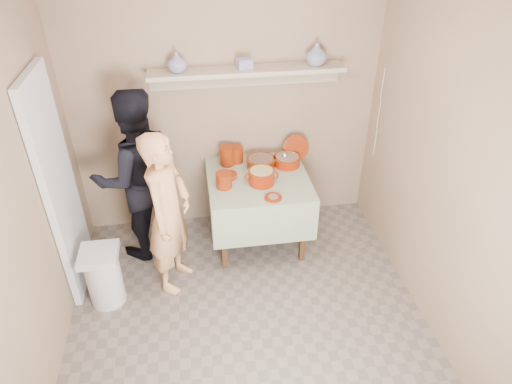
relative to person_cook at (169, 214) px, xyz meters
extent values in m
plane|color=#6F6257|center=(0.60, -0.80, -0.77)|extent=(3.50, 3.50, 0.00)
cube|color=silver|center=(-0.86, 0.15, 0.23)|extent=(0.06, 0.70, 2.00)
cylinder|color=maroon|center=(0.58, 0.78, 0.09)|extent=(0.15, 0.15, 0.20)
cylinder|color=maroon|center=(0.68, 0.81, 0.08)|extent=(0.14, 0.14, 0.17)
cylinder|color=maroon|center=(0.51, 0.36, 0.07)|extent=(0.15, 0.15, 0.15)
cylinder|color=maroon|center=(0.57, 0.52, 0.02)|extent=(0.15, 0.15, 0.04)
cylinder|color=maroon|center=(1.28, 0.79, 0.11)|extent=(0.27, 0.11, 0.26)
imported|color=navy|center=(1.44, 0.82, 1.06)|extent=(0.22, 0.22, 0.20)
imported|color=navy|center=(0.17, 0.82, 1.04)|extent=(0.24, 0.24, 0.18)
cube|color=navy|center=(0.77, 0.80, 1.00)|extent=(0.15, 0.12, 0.09)
imported|color=tan|center=(0.00, 0.00, 0.00)|extent=(0.55, 0.66, 1.53)
imported|color=black|center=(-0.28, 0.51, 0.09)|extent=(0.99, 0.88, 1.71)
cube|color=#987A5D|center=(0.60, 0.96, 0.53)|extent=(3.00, 0.02, 2.60)
cube|color=#987A5D|center=(-0.91, -0.80, 0.53)|extent=(0.02, 3.50, 2.60)
cube|color=#987A5D|center=(2.11, -0.80, 0.53)|extent=(0.02, 3.50, 2.60)
cube|color=silver|center=(0.60, -0.80, 1.84)|extent=(3.00, 3.50, 0.02)
cube|color=#4C2D16|center=(0.47, 0.10, -0.41)|extent=(0.05, 0.05, 0.71)
cube|color=#4C2D16|center=(1.23, 0.10, -0.41)|extent=(0.05, 0.05, 0.71)
cube|color=#4C2D16|center=(0.47, 0.86, -0.41)|extent=(0.05, 0.05, 0.71)
cube|color=#4C2D16|center=(1.23, 0.86, -0.41)|extent=(0.05, 0.05, 0.71)
cube|color=#4C2D16|center=(0.85, 0.48, -0.04)|extent=(0.90, 0.90, 0.04)
cube|color=#2F591E|center=(0.85, 0.48, -0.01)|extent=(0.96, 0.96, 0.01)
cube|color=#2F591E|center=(0.85, 0.00, -0.23)|extent=(0.96, 0.01, 0.44)
cube|color=#2F591E|center=(0.85, 0.96, -0.23)|extent=(0.96, 0.01, 0.44)
cube|color=#2F591E|center=(0.37, 0.48, -0.23)|extent=(0.01, 0.96, 0.44)
cube|color=#2F591E|center=(1.33, 0.48, -0.23)|extent=(0.01, 0.96, 0.44)
cylinder|color=#741100|center=(0.90, 0.67, 0.04)|extent=(0.28, 0.28, 0.09)
cylinder|color=maroon|center=(0.90, 0.67, 0.08)|extent=(0.30, 0.30, 0.01)
cylinder|color=brown|center=(0.90, 0.67, 0.07)|extent=(0.25, 0.25, 0.05)
cylinder|color=#741100|center=(1.17, 0.67, 0.04)|extent=(0.26, 0.26, 0.09)
cylinder|color=maroon|center=(1.17, 0.67, 0.08)|extent=(0.28, 0.28, 0.01)
cylinder|color=#8C6B54|center=(1.17, 0.67, 0.07)|extent=(0.23, 0.23, 0.05)
cylinder|color=silver|center=(1.19, 0.56, 0.17)|extent=(0.01, 0.22, 0.16)
sphere|color=silver|center=(1.15, 0.68, 0.10)|extent=(0.07, 0.07, 0.07)
cylinder|color=#741100|center=(0.86, 0.37, 0.06)|extent=(0.24, 0.24, 0.14)
cylinder|color=maroon|center=(0.86, 0.37, 0.13)|extent=(0.25, 0.25, 0.01)
cylinder|color=tan|center=(0.86, 0.37, 0.11)|extent=(0.21, 0.21, 0.05)
torus|color=maroon|center=(0.74, 0.37, 0.07)|extent=(0.09, 0.02, 0.09)
torus|color=maroon|center=(0.98, 0.37, 0.07)|extent=(0.09, 0.02, 0.09)
cylinder|color=maroon|center=(0.93, 0.11, 0.00)|extent=(0.16, 0.16, 0.02)
cylinder|color=#8C6B54|center=(0.93, 0.11, 0.01)|extent=(0.09, 0.09, 0.01)
cube|color=tan|center=(0.80, 0.82, 0.93)|extent=(1.80, 0.25, 0.04)
cube|color=tan|center=(0.80, 0.94, 0.83)|extent=(1.80, 0.02, 0.18)
cylinder|color=silver|center=(-0.60, -0.16, -0.52)|extent=(0.30, 0.30, 0.50)
cube|color=silver|center=(-0.60, -0.16, -0.24)|extent=(0.32, 0.32, 0.06)
cylinder|color=silver|center=(2.07, 0.70, 0.78)|extent=(0.01, 0.01, 0.30)
cylinder|color=silver|center=(2.07, 0.68, 0.48)|extent=(0.01, 0.01, 0.30)
cylinder|color=silver|center=(2.07, 0.66, 0.18)|extent=(0.01, 0.01, 0.30)
camera|label=1|loc=(0.27, -3.20, 2.31)|focal=32.00mm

